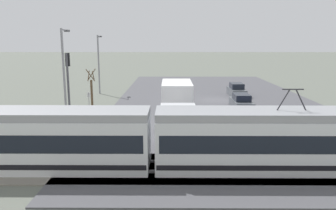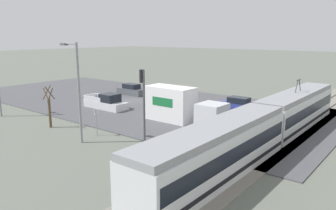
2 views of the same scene
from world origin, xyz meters
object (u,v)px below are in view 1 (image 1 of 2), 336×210
no_parking_sign (89,102)px  box_truck (177,106)px  light_rail_tram (153,140)px  street_tree (92,89)px  sedan_car_2 (236,90)px  street_lamp_near_crossing (64,67)px  sedan_car_0 (281,124)px  sedan_car_1 (241,103)px  pickup_truck (171,96)px  street_lamp_mid_block (99,60)px  traffic_light_pole (68,83)px

no_parking_sign → box_truck: bearing=159.8°
light_rail_tram → street_tree: size_ratio=7.32×
no_parking_sign → street_tree: bearing=-79.2°
light_rail_tram → sedan_car_2: (-9.16, -23.50, -0.90)m
street_tree → street_lamp_near_crossing: 6.36m
street_lamp_near_crossing → light_rail_tram: bearing=125.1°
box_truck → sedan_car_0: (-7.68, 2.44, -0.89)m
sedan_car_1 → street_tree: bearing=173.1°
box_truck → sedan_car_1: bearing=-135.9°
pickup_truck → street_lamp_mid_block: size_ratio=0.76×
box_truck → street_lamp_near_crossing: bearing=-14.8°
pickup_truck → street_lamp_mid_block: (9.29, -6.13, 3.62)m
street_lamp_near_crossing → no_parking_sign: 3.72m
street_lamp_near_crossing → street_lamp_mid_block: 13.78m
sedan_car_2 → traffic_light_pole: size_ratio=0.73×
sedan_car_0 → street_lamp_mid_block: size_ratio=0.57×
sedan_car_0 → street_lamp_near_crossing: size_ratio=0.54×
traffic_light_pole → no_parking_sign: (-0.04, -5.47, -2.43)m
box_truck → light_rail_tram: bearing=80.9°
sedan_car_2 → street_lamp_near_crossing: 21.35m
pickup_truck → street_lamp_near_crossing: street_lamp_near_crossing is taller
traffic_light_pole → street_lamp_near_crossing: size_ratio=0.76×
traffic_light_pole → street_tree: bearing=-84.8°
box_truck → street_lamp_near_crossing: size_ratio=1.08×
street_lamp_near_crossing → street_lamp_mid_block: (-0.06, -13.77, -0.18)m
sedan_car_1 → traffic_light_pole: traffic_light_pole is taller
light_rail_tram → box_truck: bearing=-99.1°
sedan_car_1 → sedan_car_2: (-1.07, -7.86, 0.03)m
sedan_car_0 → sedan_car_1: (1.08, -8.83, -0.04)m
sedan_car_1 → no_parking_sign: no_parking_sign is taller
light_rail_tram → sedan_car_0: 11.45m
street_lamp_near_crossing → no_parking_sign: (-1.94, -0.30, -3.16)m
pickup_truck → street_lamp_mid_block: bearing=-33.4°
light_rail_tram → street_lamp_mid_block: street_lamp_mid_block is taller
sedan_car_1 → traffic_light_pole: 17.33m
street_lamp_near_crossing → no_parking_sign: bearing=-171.3°
no_parking_sign → street_lamp_near_crossing: bearing=8.7°
sedan_car_0 → sedan_car_2: 16.69m
pickup_truck → traffic_light_pole: traffic_light_pole is taller
sedan_car_2 → street_lamp_mid_block: 17.92m
street_lamp_mid_block → no_parking_sign: bearing=98.0°
pickup_truck → street_lamp_near_crossing: size_ratio=0.72×
sedan_car_0 → box_truck: bearing=-17.6°
sedan_car_1 → street_lamp_mid_block: bearing=148.6°
no_parking_sign → light_rail_tram: bearing=117.7°
traffic_light_pole → light_rail_tram: bearing=133.9°
sedan_car_1 → street_lamp_mid_block: street_lamp_mid_block is taller
sedan_car_0 → traffic_light_pole: traffic_light_pole is taller
box_truck → traffic_light_pole: bearing=18.1°
sedan_car_0 → street_tree: size_ratio=1.09×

